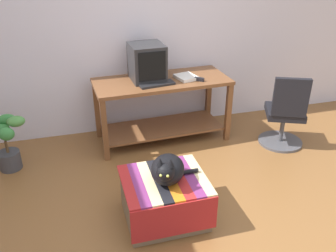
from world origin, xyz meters
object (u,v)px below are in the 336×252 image
at_px(book, 186,77).
at_px(cat, 168,170).
at_px(keyboard, 157,84).
at_px(ottoman_with_blanket, 165,199).
at_px(potted_plant, 6,144).
at_px(desk, 162,99).
at_px(stapler, 199,79).
at_px(tv_monitor, 147,63).
at_px(office_chair, 285,116).

relative_size(book, cat, 0.52).
height_order(keyboard, cat, keyboard).
relative_size(keyboard, ottoman_with_blanket, 0.56).
bearing_deg(potted_plant, ottoman_with_blanket, -40.98).
relative_size(desk, ottoman_with_blanket, 2.24).
xyz_separation_m(desk, potted_plant, (-1.74, -0.21, -0.22)).
relative_size(potted_plant, stapler, 5.42).
bearing_deg(desk, book, -9.89).
height_order(keyboard, book, book).
bearing_deg(desk, keyboard, -125.58).
bearing_deg(cat, stapler, 83.50).
xyz_separation_m(desk, stapler, (0.40, -0.15, 0.26)).
xyz_separation_m(desk, book, (0.28, -0.04, 0.26)).
bearing_deg(potted_plant, stapler, 1.64).
xyz_separation_m(book, ottoman_with_blanket, (-0.64, -1.38, -0.58)).
relative_size(keyboard, book, 1.59).
height_order(tv_monitor, ottoman_with_blanket, tv_monitor).
distance_m(desk, cat, 1.50).
bearing_deg(office_chair, desk, 0.35).
bearing_deg(stapler, book, 88.60).
distance_m(keyboard, office_chair, 1.53).
xyz_separation_m(potted_plant, stapler, (2.15, 0.06, 0.48)).
distance_m(tv_monitor, potted_plant, 1.74).
height_order(tv_monitor, book, tv_monitor).
bearing_deg(office_chair, tv_monitor, 0.61).
relative_size(ottoman_with_blanket, potted_plant, 1.19).
distance_m(desk, office_chair, 1.45).
bearing_deg(stapler, ottoman_with_blanket, -168.26).
xyz_separation_m(book, stapler, (0.12, -0.12, 0.00)).
height_order(desk, office_chair, office_chair).
bearing_deg(ottoman_with_blanket, book, 65.18).
bearing_deg(potted_plant, desk, 7.03).
bearing_deg(book, keyboard, -176.56).
relative_size(potted_plant, office_chair, 0.67).
height_order(book, ottoman_with_blanket, book).
relative_size(keyboard, cat, 0.83).
xyz_separation_m(ottoman_with_blanket, office_chair, (1.68, 0.86, 0.18)).
height_order(desk, potted_plant, desk).
height_order(ottoman_with_blanket, potted_plant, potted_plant).
xyz_separation_m(tv_monitor, ottoman_with_blanket, (-0.20, -1.48, -0.76)).
bearing_deg(cat, office_chair, 51.44).
distance_m(ottoman_with_blanket, office_chair, 1.90).
relative_size(cat, office_chair, 0.54).
height_order(tv_monitor, cat, tv_monitor).
relative_size(desk, tv_monitor, 3.74).
relative_size(book, potted_plant, 0.42).
relative_size(cat, potted_plant, 0.80).
bearing_deg(office_chair, ottoman_with_blanket, 50.34).
bearing_deg(cat, desk, 100.10).
height_order(desk, tv_monitor, tv_monitor).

